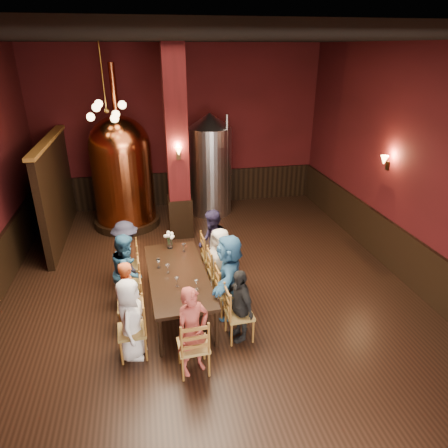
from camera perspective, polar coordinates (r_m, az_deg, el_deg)
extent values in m
plane|color=black|center=(7.89, -1.86, -9.90)|extent=(10.00, 10.00, 0.00)
plane|color=black|center=(6.54, -2.43, 24.89)|extent=(10.00, 10.00, 0.00)
cube|color=#490F12|center=(11.70, -6.24, 13.34)|extent=(8.00, 0.02, 4.50)
cube|color=#490F12|center=(2.80, 17.23, -27.72)|extent=(8.00, 0.02, 4.50)
cube|color=#490F12|center=(8.47, 25.88, 6.92)|extent=(0.02, 10.00, 4.50)
cube|color=black|center=(9.05, 23.69, -3.67)|extent=(0.08, 9.90, 1.00)
cube|color=black|center=(12.11, -5.86, 5.15)|extent=(7.90, 0.08, 1.00)
cube|color=#490F12|center=(9.53, -6.74, 10.86)|extent=(0.58, 0.58, 4.50)
cube|color=black|center=(10.40, -22.81, 4.21)|extent=(0.22, 3.50, 2.40)
cube|color=black|center=(7.13, -6.65, -7.24)|extent=(1.11, 2.44, 0.06)
cylinder|color=black|center=(6.39, -9.08, -15.77)|extent=(0.07, 0.07, 0.69)
cylinder|color=black|center=(6.48, -1.06, -14.74)|extent=(0.07, 0.07, 0.69)
cylinder|color=black|center=(8.27, -10.65, -5.77)|extent=(0.07, 0.07, 0.69)
cylinder|color=black|center=(8.34, -4.61, -5.12)|extent=(0.07, 0.07, 0.69)
imported|color=white|center=(6.30, -13.21, -13.08)|extent=(0.54, 0.72, 1.34)
imported|color=#C14E21|center=(6.86, -13.37, -9.97)|extent=(0.44, 0.54, 1.27)
imported|color=navy|center=(7.38, -13.59, -6.59)|extent=(0.47, 0.76, 1.45)
imported|color=black|center=(7.98, -13.71, -4.34)|extent=(0.73, 1.01, 1.40)
imported|color=black|center=(6.50, 2.23, -11.46)|extent=(0.50, 0.80, 1.26)
imported|color=teal|center=(6.96, 0.71, -7.41)|extent=(0.83, 1.50, 1.54)
imported|color=beige|center=(7.56, -0.56, -5.47)|extent=(0.65, 0.78, 1.36)
imported|color=#231D3A|center=(8.11, -1.67, -2.92)|extent=(0.39, 0.72, 1.45)
imported|color=#9C3C34|center=(5.88, -4.49, -15.05)|extent=(0.61, 0.52, 1.41)
cylinder|color=black|center=(11.07, -13.59, 0.47)|extent=(1.72, 1.72, 0.19)
cylinder|color=#B7552A|center=(10.71, -14.14, 5.64)|extent=(1.62, 1.62, 1.91)
sphere|color=#B7552A|center=(10.45, -14.67, 10.62)|extent=(1.53, 1.53, 1.53)
cylinder|color=#B7552A|center=(10.24, -15.48, 17.91)|extent=(0.15, 0.15, 1.24)
cylinder|color=#B2B2B7|center=(11.21, -1.96, 7.51)|extent=(1.26, 1.26, 2.42)
cone|color=#B2B2B7|center=(10.89, -2.07, 14.60)|extent=(1.16, 1.16, 0.39)
cylinder|color=#B2B2B7|center=(10.84, 0.41, 8.28)|extent=(0.08, 0.08, 2.71)
cylinder|color=white|center=(7.94, -7.75, -2.82)|extent=(0.10, 0.10, 0.19)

